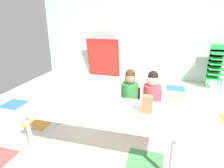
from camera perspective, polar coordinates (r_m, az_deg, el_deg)
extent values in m
cube|color=silver|center=(3.27, 3.64, -10.91)|extent=(5.78, 4.91, 0.02)
cube|color=orange|center=(3.73, -17.24, -7.47)|extent=(0.43, 0.43, 0.00)
cube|color=gray|center=(4.44, 18.85, -3.20)|extent=(0.43, 0.43, 0.00)
cube|color=silver|center=(4.44, -11.14, -2.47)|extent=(0.43, 0.43, 0.00)
cube|color=#336BB2|center=(4.26, -27.58, -5.44)|extent=(0.43, 0.43, 0.00)
cube|color=#336BB2|center=(4.86, 18.64, -1.19)|extent=(0.43, 0.43, 0.00)
cube|color=orange|center=(3.41, -21.27, -10.68)|extent=(0.43, 0.43, 0.00)
cube|color=#478C51|center=(2.49, 9.93, -22.28)|extent=(0.43, 0.43, 0.00)
cube|color=#B2C1B7|center=(5.25, 9.77, 15.24)|extent=(5.78, 0.10, 2.52)
cube|color=white|center=(2.41, -2.97, -7.84)|extent=(1.90, 0.79, 0.04)
cylinder|color=#B2B2B7|center=(2.69, -23.70, -13.39)|extent=(0.05, 0.05, 0.52)
cylinder|color=#B2B2B7|center=(2.20, 17.68, -20.79)|extent=(0.05, 0.05, 0.52)
cylinder|color=#B2B2B7|center=(3.15, -16.17, -7.33)|extent=(0.05, 0.05, 0.52)
cylinder|color=#B2B2B7|center=(2.74, 17.38, -11.76)|extent=(0.05, 0.05, 0.52)
cube|color=red|center=(3.00, 5.19, -7.16)|extent=(0.32, 0.30, 0.03)
cube|color=red|center=(3.07, 5.80, -3.43)|extent=(0.29, 0.02, 0.30)
cylinder|color=#2D7A38|center=(2.91, 5.33, -3.29)|extent=(0.27, 0.27, 0.38)
sphere|color=#8C664C|center=(2.81, 5.50, 1.58)|extent=(0.17, 0.17, 0.17)
sphere|color=#472D19|center=(2.81, 5.59, 3.02)|extent=(0.15, 0.15, 0.15)
cylinder|color=red|center=(2.98, 1.95, -10.52)|extent=(0.02, 0.02, 0.28)
cylinder|color=red|center=(2.94, 7.36, -11.17)|extent=(0.02, 0.02, 0.28)
cylinder|color=red|center=(3.21, 3.06, -8.24)|extent=(0.02, 0.02, 0.28)
cylinder|color=red|center=(3.17, 8.07, -8.81)|extent=(0.02, 0.02, 0.28)
cube|color=red|center=(2.97, 11.56, -7.82)|extent=(0.32, 0.30, 0.03)
cube|color=red|center=(3.04, 11.98, -4.03)|extent=(0.29, 0.02, 0.30)
cylinder|color=#BF3F4C|center=(2.87, 11.86, -3.93)|extent=(0.32, 0.32, 0.38)
sphere|color=beige|center=(2.78, 12.23, 0.98)|extent=(0.17, 0.17, 0.17)
sphere|color=black|center=(2.77, 12.36, 2.43)|extent=(0.15, 0.15, 0.15)
cylinder|color=red|center=(2.94, 8.38, -11.29)|extent=(0.02, 0.02, 0.28)
cylinder|color=red|center=(2.92, 13.94, -11.84)|extent=(0.02, 0.02, 0.28)
cylinder|color=red|center=(3.16, 9.01, -8.91)|extent=(0.02, 0.02, 0.28)
cylinder|color=red|center=(3.15, 14.13, -9.41)|extent=(0.02, 0.02, 0.28)
cube|color=green|center=(5.13, 28.42, 1.56)|extent=(0.32, 0.30, 0.03)
cube|color=green|center=(5.23, 28.28, 2.96)|extent=(0.30, 0.02, 0.18)
cube|color=green|center=(5.09, 28.64, 2.84)|extent=(0.32, 0.30, 0.03)
cube|color=green|center=(5.20, 28.49, 4.22)|extent=(0.30, 0.02, 0.18)
cube|color=green|center=(5.07, 28.86, 4.14)|extent=(0.32, 0.30, 0.03)
cube|color=green|center=(5.18, 28.71, 5.50)|extent=(0.30, 0.02, 0.18)
cube|color=green|center=(5.04, 29.09, 5.45)|extent=(0.32, 0.30, 0.03)
cube|color=green|center=(5.15, 28.93, 6.78)|extent=(0.30, 0.02, 0.18)
cube|color=green|center=(5.02, 29.31, 6.77)|extent=(0.32, 0.30, 0.03)
cube|color=green|center=(5.13, 29.15, 8.08)|extent=(0.30, 0.02, 0.18)
cube|color=green|center=(5.00, 29.54, 8.11)|extent=(0.32, 0.30, 0.03)
cube|color=green|center=(5.12, 29.37, 9.39)|extent=(0.30, 0.02, 0.18)
cylinder|color=green|center=(5.01, 26.92, -0.14)|extent=(0.02, 0.02, 0.26)
cylinder|color=green|center=(5.08, 30.00, -0.42)|extent=(0.02, 0.02, 0.26)
cylinder|color=green|center=(5.25, 26.44, 0.79)|extent=(0.02, 0.02, 0.26)
cylinder|color=green|center=(5.32, 29.38, 0.51)|extent=(0.02, 0.02, 0.26)
cube|color=red|center=(5.40, -2.61, 7.85)|extent=(0.90, 0.28, 1.09)
cube|color=red|center=(5.37, -2.72, 7.77)|extent=(0.83, 0.23, 0.99)
cube|color=#9E754C|center=(2.29, 10.54, -6.09)|extent=(0.13, 0.09, 0.22)
cylinder|color=white|center=(2.46, -2.27, -6.62)|extent=(0.18, 0.18, 0.01)
cylinder|color=white|center=(2.54, -9.95, -6.05)|extent=(0.18, 0.18, 0.01)
torus|color=white|center=(2.45, -2.28, -6.21)|extent=(0.10, 0.10, 0.03)
torus|color=white|center=(2.42, 0.01, -6.70)|extent=(0.12, 0.12, 0.04)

